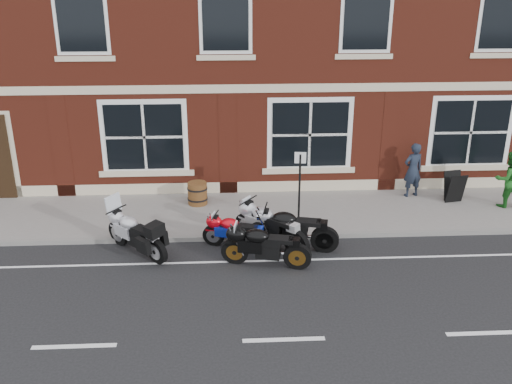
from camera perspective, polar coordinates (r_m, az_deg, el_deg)
ground at (r=13.92m, az=1.57°, el=-7.27°), size 80.00×80.00×0.00m
sidewalk at (r=16.58m, az=0.76°, el=-2.10°), size 30.00×3.00×0.12m
kerb at (r=15.15m, az=1.15°, el=-4.49°), size 30.00×0.16×0.12m
moto_touring_silver at (r=14.53m, az=-11.94°, el=-3.88°), size 1.65×1.61×1.43m
moto_sport_red at (r=14.51m, az=-2.01°, el=-3.89°), size 1.79×0.71×0.83m
moto_sport_black at (r=13.62m, az=0.84°, el=-5.26°), size 2.15×0.65×0.98m
moto_sport_silver at (r=14.57m, az=1.46°, el=-3.23°), size 1.79×1.71×1.05m
moto_naked_black at (r=14.42m, az=3.55°, el=-3.56°), size 2.29×0.68×1.04m
pedestrian_left at (r=18.01m, az=15.42°, el=2.14°), size 0.70×0.55×1.69m
pedestrian_right at (r=18.17m, az=23.93°, el=1.17°), size 0.84×0.67×1.68m
a_board_sign at (r=18.09m, az=19.22°, el=0.46°), size 0.60×0.45×0.91m
barrel_planter at (r=17.03m, az=-5.87°, el=-0.13°), size 0.60×0.60×0.67m
parking_sign at (r=15.13m, az=4.38°, el=0.74°), size 0.30×0.06×2.13m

